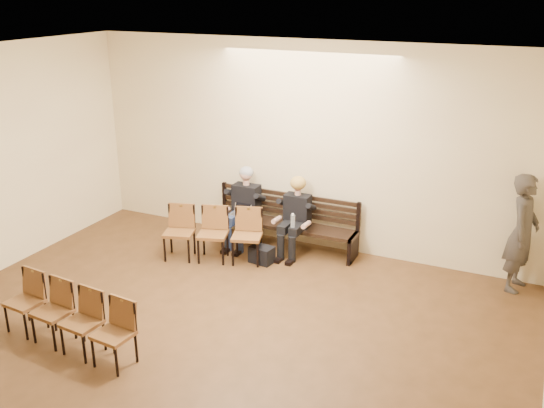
{
  "coord_description": "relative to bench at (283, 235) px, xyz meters",
  "views": [
    {
      "loc": [
        3.62,
        -4.18,
        4.31
      ],
      "look_at": [
        -0.2,
        4.05,
        1.01
      ],
      "focal_mm": 40.0,
      "sensor_mm": 36.0,
      "label": 1
    }
  ],
  "objects": [
    {
      "name": "room_walls",
      "position": [
        0.27,
        -3.86,
        2.31
      ],
      "size": [
        8.02,
        10.01,
        3.51
      ],
      "color": "#FBEBB4",
      "rests_on": "ground"
    },
    {
      "name": "bench",
      "position": [
        0.0,
        0.0,
        0.0
      ],
      "size": [
        2.6,
        0.9,
        0.45
      ],
      "primitive_type": "cube",
      "color": "black",
      "rests_on": "ground"
    },
    {
      "name": "seated_man",
      "position": [
        -0.69,
        -0.12,
        0.46
      ],
      "size": [
        0.57,
        0.79,
        1.37
      ],
      "primitive_type": null,
      "color": "black",
      "rests_on": "ground"
    },
    {
      "name": "seated_woman",
      "position": [
        0.27,
        -0.12,
        0.39
      ],
      "size": [
        0.53,
        0.73,
        1.23
      ],
      "primitive_type": null,
      "color": "black",
      "rests_on": "ground"
    },
    {
      "name": "laptop",
      "position": [
        -0.69,
        -0.29,
        0.34
      ],
      "size": [
        0.35,
        0.29,
        0.23
      ],
      "primitive_type": "cube",
      "rotation": [
        0.0,
        0.0,
        -0.14
      ],
      "color": "silver",
      "rests_on": "bench"
    },
    {
      "name": "water_bottle",
      "position": [
        0.34,
        -0.39,
        0.34
      ],
      "size": [
        0.08,
        0.08,
        0.24
      ],
      "primitive_type": "cylinder",
      "rotation": [
        0.0,
        0.0,
        0.18
      ],
      "color": "silver",
      "rests_on": "bench"
    },
    {
      "name": "bag",
      "position": [
        -0.07,
        -0.71,
        -0.09
      ],
      "size": [
        0.41,
        0.31,
        0.28
      ],
      "primitive_type": "cube",
      "rotation": [
        0.0,
        0.0,
        -0.14
      ],
      "color": "black",
      "rests_on": "ground"
    },
    {
      "name": "passerby",
      "position": [
        3.77,
        0.1,
        0.8
      ],
      "size": [
        0.62,
        0.83,
        2.06
      ],
      "primitive_type": "imported",
      "rotation": [
        0.0,
        0.0,
        1.4
      ],
      "color": "#3A3530",
      "rests_on": "ground"
    },
    {
      "name": "chair_row_front",
      "position": [
        -0.85,
        -0.95,
        0.22
      ],
      "size": [
        1.68,
        0.94,
        0.89
      ],
      "primitive_type": "cube",
      "rotation": [
        0.0,
        0.0,
        0.3
      ],
      "color": "brown",
      "rests_on": "ground"
    },
    {
      "name": "chair_row_back",
      "position": [
        -1.2,
        -3.93,
        0.18
      ],
      "size": [
        2.02,
        0.62,
        0.82
      ],
      "primitive_type": "cube",
      "rotation": [
        0.0,
        0.0,
        -0.09
      ],
      "color": "brown",
      "rests_on": "ground"
    }
  ]
}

